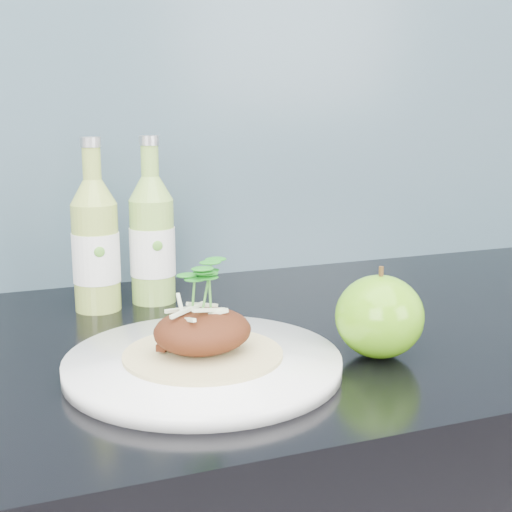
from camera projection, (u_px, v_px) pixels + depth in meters
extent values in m
cube|color=#75A0B8|center=(139.00, 40.00, 1.01)|extent=(4.00, 0.02, 0.70)
cylinder|color=white|center=(203.00, 364.00, 0.71)|extent=(0.36, 0.36, 0.02)
cylinder|color=tan|center=(203.00, 354.00, 0.71)|extent=(0.16, 0.16, 0.00)
ellipsoid|color=#53230F|center=(203.00, 331.00, 0.71)|extent=(0.10, 0.08, 0.04)
ellipsoid|color=#5D8F0F|center=(379.00, 316.00, 0.75)|extent=(0.11, 0.11, 0.09)
cylinder|color=#472D14|center=(381.00, 273.00, 0.74)|extent=(0.01, 0.00, 0.01)
cylinder|color=#97B049|center=(96.00, 257.00, 0.91)|extent=(0.08, 0.08, 0.14)
cone|color=#97B049|center=(93.00, 192.00, 0.90)|extent=(0.06, 0.06, 0.03)
cylinder|color=#97B049|center=(92.00, 163.00, 0.89)|extent=(0.02, 0.02, 0.04)
cylinder|color=silver|center=(91.00, 142.00, 0.88)|extent=(0.03, 0.03, 0.01)
cylinder|color=white|center=(96.00, 257.00, 0.91)|extent=(0.08, 0.08, 0.06)
ellipsoid|color=#59A533|center=(99.00, 252.00, 0.88)|extent=(0.01, 0.00, 0.01)
cylinder|color=#88B54B|center=(153.00, 251.00, 0.95)|extent=(0.06, 0.06, 0.14)
cone|color=#88B54B|center=(151.00, 188.00, 0.93)|extent=(0.06, 0.06, 0.03)
cylinder|color=#88B54B|center=(150.00, 161.00, 0.92)|extent=(0.02, 0.02, 0.04)
cylinder|color=silver|center=(149.00, 140.00, 0.92)|extent=(0.03, 0.03, 0.01)
cylinder|color=white|center=(153.00, 251.00, 0.95)|extent=(0.07, 0.07, 0.06)
ellipsoid|color=#59A533|center=(158.00, 246.00, 0.92)|extent=(0.01, 0.00, 0.01)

